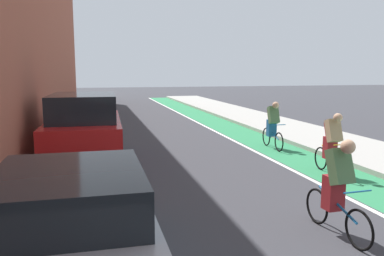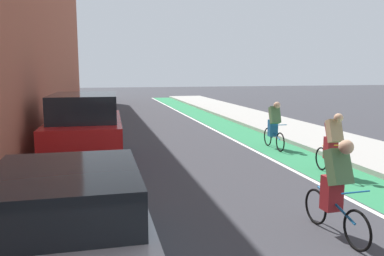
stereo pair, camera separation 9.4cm
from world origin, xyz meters
The scene contains 9 objects.
ground_plane centered at (0.00, 18.16, 0.00)m, with size 97.49×97.49×0.00m, color #38383D.
bike_lane_paint centered at (3.23, 20.16, 0.00)m, with size 1.60×44.31×0.00m, color #2D8451.
lane_divider_stripe centered at (2.33, 20.16, 0.00)m, with size 0.12×44.31×0.00m, color white.
sidewalk_right centered at (5.57, 20.16, 0.07)m, with size 3.08×44.31×0.14m, color #A8A59E.
parked_sedan_silver centered at (-2.98, 9.25, 0.79)m, with size 1.88×4.72×1.53m.
parked_suv_red centered at (-2.98, 15.86, 1.02)m, with size 2.11×4.49×1.98m.
cyclist_mid centered at (0.99, 9.93, 0.80)m, with size 0.48×1.66×1.59m.
cyclist_trailing centered at (3.06, 13.22, 0.84)m, with size 0.48×1.66×1.59m.
cyclist_far centered at (3.09, 16.69, 0.84)m, with size 0.48×1.68×1.60m.
Camera 1 is at (-2.67, 4.70, 2.61)m, focal length 36.65 mm.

